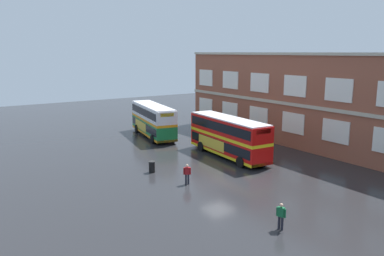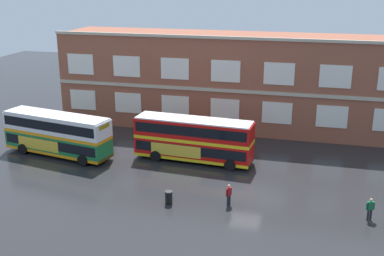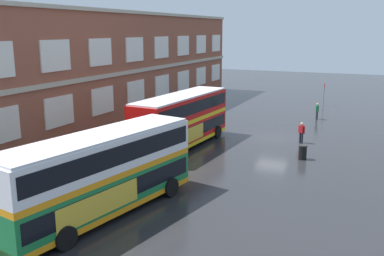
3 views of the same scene
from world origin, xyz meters
TOP-DOWN VIEW (x-y plane):
  - ground_plane at (0.00, 2.00)m, footprint 120.00×120.00m
  - brick_terminal_building at (1.08, 17.98)m, footprint 49.80×8.19m
  - double_decker_near at (-18.83, 3.96)m, footprint 11.29×4.57m
  - double_decker_middle at (-5.81, 5.76)m, footprint 11.15×3.44m
  - waiting_passenger at (9.18, -2.33)m, footprint 0.63×0.36m
  - second_passenger at (-0.95, -2.53)m, footprint 0.41×0.60m
  - bus_stand_flag at (17.84, -1.87)m, footprint 0.44×0.10m
  - station_litter_bin at (-5.42, -3.41)m, footprint 0.60×0.60m

SIDE VIEW (x-z plane):
  - ground_plane at x=0.00m, z-range 0.00..0.00m
  - station_litter_bin at x=-5.42m, z-range 0.01..1.04m
  - waiting_passenger at x=9.18m, z-range 0.08..1.78m
  - second_passenger at x=-0.95m, z-range 0.08..1.78m
  - bus_stand_flag at x=17.84m, z-range 0.29..2.99m
  - double_decker_near at x=-18.83m, z-range 0.11..4.18m
  - double_decker_middle at x=-5.81m, z-range 0.11..4.18m
  - brick_terminal_building at x=1.08m, z-range -0.15..10.51m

